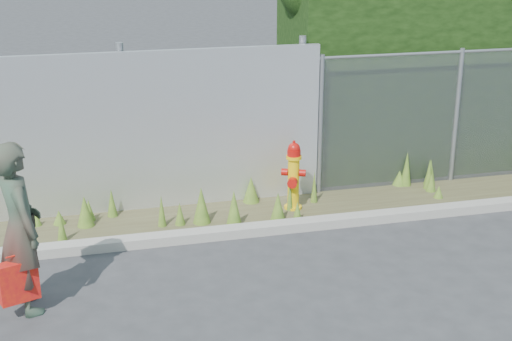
{
  "coord_description": "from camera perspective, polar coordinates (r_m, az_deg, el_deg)",
  "views": [
    {
      "loc": [
        -2.24,
        -6.31,
        3.75
      ],
      "look_at": [
        -0.3,
        1.4,
        1.0
      ],
      "focal_mm": 50.0,
      "sensor_mm": 36.0,
      "label": 1
    }
  ],
  "objects": [
    {
      "name": "red_tote_bag",
      "position": [
        7.52,
        -18.5,
        -8.41
      ],
      "size": [
        0.38,
        0.14,
        0.5
      ],
      "rotation": [
        0.0,
        0.0,
        0.37
      ],
      "color": "#B30A16"
    },
    {
      "name": "ground",
      "position": [
        7.67,
        4.81,
        -10.25
      ],
      "size": [
        80.0,
        80.0,
        0.0
      ],
      "primitive_type": "plane",
      "color": "#333335",
      "rests_on": "ground"
    },
    {
      "name": "woman",
      "position": [
        7.48,
        -18.36,
        -4.38
      ],
      "size": [
        0.63,
        0.76,
        1.79
      ],
      "primitive_type": "imported",
      "rotation": [
        0.0,
        0.0,
        1.92
      ],
      "color": "#10684B",
      "rests_on": "ground"
    },
    {
      "name": "curb",
      "position": [
        9.18,
        1.21,
        -4.61
      ],
      "size": [
        16.0,
        0.22,
        0.12
      ],
      "primitive_type": "cube",
      "color": "gray",
      "rests_on": "ground"
    },
    {
      "name": "black_shoulder_bag",
      "position": [
        7.59,
        -18.11,
        -3.85
      ],
      "size": [
        0.21,
        0.09,
        0.16
      ],
      "rotation": [
        0.0,
        0.0,
        -0.3
      ],
      "color": "black"
    },
    {
      "name": "fire_hydrant",
      "position": [
        9.75,
        3.03,
        -0.51
      ],
      "size": [
        0.33,
        0.3,
        1.0
      ],
      "rotation": [
        0.0,
        0.0,
        -0.41
      ],
      "color": "yellow",
      "rests_on": "ground"
    },
    {
      "name": "hedge",
      "position": [
        12.39,
        18.81,
        10.27
      ],
      "size": [
        7.51,
        2.13,
        3.79
      ],
      "color": "black",
      "rests_on": "ground"
    },
    {
      "name": "weed_strip",
      "position": [
        9.84,
        1.62,
        -2.51
      ],
      "size": [
        16.0,
        1.29,
        0.53
      ],
      "color": "#474228",
      "rests_on": "ground"
    },
    {
      "name": "corrugated_fence",
      "position": [
        9.73,
        -19.51,
        2.19
      ],
      "size": [
        8.5,
        0.21,
        2.3
      ],
      "color": "silver",
      "rests_on": "ground"
    }
  ]
}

